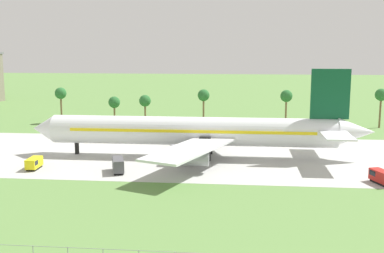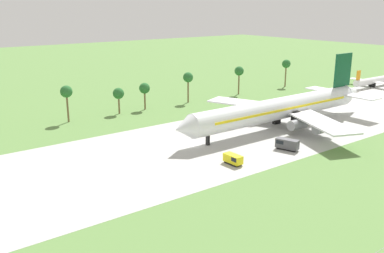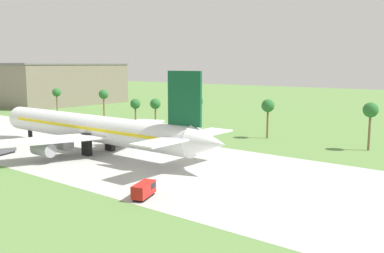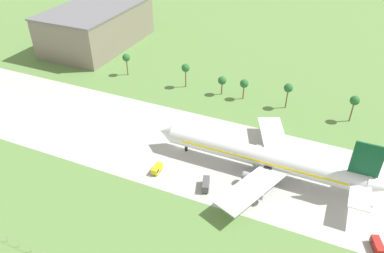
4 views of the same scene
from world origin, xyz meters
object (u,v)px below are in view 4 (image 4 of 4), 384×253
at_px(catering_van, 206,184).
at_px(jet_airliner, 267,158).
at_px(baggage_tug, 377,245).
at_px(terminal_building, 97,26).
at_px(fuel_truck, 157,169).

bearing_deg(catering_van, jet_airliner, 44.30).
bearing_deg(jet_airliner, catering_van, -135.70).
distance_m(baggage_tug, terminal_building, 169.24).
bearing_deg(terminal_building, fuel_truck, -45.78).
bearing_deg(baggage_tug, catering_van, 176.17).
bearing_deg(fuel_truck, baggage_tug, -3.12).
bearing_deg(baggage_tug, terminal_building, 149.38).
relative_size(baggage_tug, fuel_truck, 1.20).
bearing_deg(catering_van, terminal_building, 139.58).
relative_size(jet_airliner, catering_van, 12.70).
bearing_deg(jet_airliner, fuel_truck, -156.23).
xyz_separation_m(jet_airliner, terminal_building, (-111.89, 68.61, 4.92)).
bearing_deg(baggage_tug, fuel_truck, 176.88).
xyz_separation_m(jet_airliner, fuel_truck, (-31.59, -13.92, -4.42)).
bearing_deg(jet_airliner, baggage_tug, -27.51).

